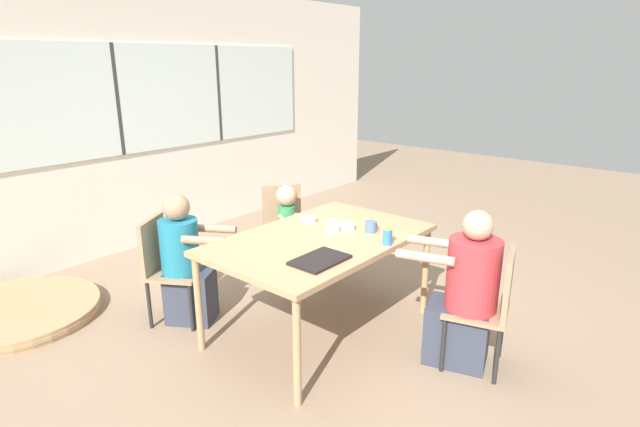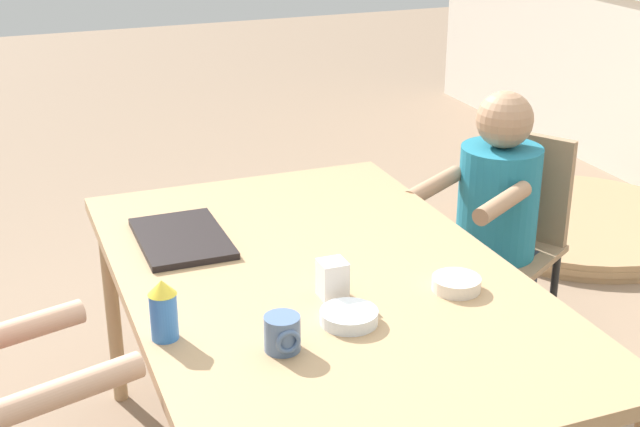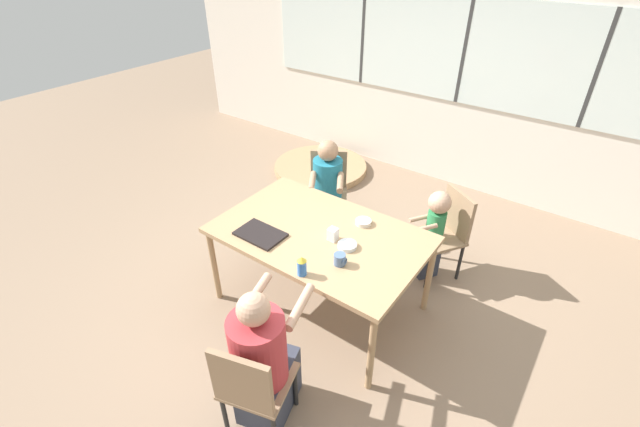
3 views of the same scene
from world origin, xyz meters
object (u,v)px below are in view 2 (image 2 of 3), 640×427
at_px(coffee_mug, 283,334).
at_px(milk_carton_small, 332,279).
at_px(bowl_cereal, 456,284).
at_px(sippy_cup, 163,309).
at_px(person_woman_green_shirt, 491,243).
at_px(bowl_white_shallow, 349,317).
at_px(chair_for_woman_green_shirt, 511,224).
at_px(folded_table_stack, 578,223).

height_order(coffee_mug, milk_carton_small, milk_carton_small).
bearing_deg(bowl_cereal, sippy_cup, -92.21).
xyz_separation_m(person_woman_green_shirt, milk_carton_small, (0.70, -0.92, 0.34)).
distance_m(bowl_white_shallow, bowl_cereal, 0.34).
xyz_separation_m(coffee_mug, sippy_cup, (-0.15, -0.24, 0.04)).
distance_m(sippy_cup, bowl_cereal, 0.77).
xyz_separation_m(person_woman_green_shirt, coffee_mug, (0.90, -1.13, 0.33)).
distance_m(person_woman_green_shirt, milk_carton_small, 1.20).
relative_size(chair_for_woman_green_shirt, sippy_cup, 5.51).
height_order(person_woman_green_shirt, milk_carton_small, person_woman_green_shirt).
distance_m(coffee_mug, sippy_cup, 0.29).
bearing_deg(chair_for_woman_green_shirt, sippy_cup, 87.02).
xyz_separation_m(coffee_mug, milk_carton_small, (-0.20, 0.21, 0.01)).
bearing_deg(milk_carton_small, person_woman_green_shirt, 127.04).
distance_m(chair_for_woman_green_shirt, folded_table_stack, 1.32).
xyz_separation_m(chair_for_woman_green_shirt, milk_carton_small, (0.78, -1.06, 0.32)).
relative_size(chair_for_woman_green_shirt, bowl_cereal, 6.55).
relative_size(person_woman_green_shirt, milk_carton_small, 10.39).
height_order(chair_for_woman_green_shirt, person_woman_green_shirt, person_woman_green_shirt).
bearing_deg(chair_for_woman_green_shirt, folded_table_stack, -82.28).
bearing_deg(folded_table_stack, chair_for_woman_green_shirt, -50.37).
bearing_deg(folded_table_stack, bowl_white_shallow, -49.81).
height_order(chair_for_woman_green_shirt, sippy_cup, sippy_cup).
xyz_separation_m(chair_for_woman_green_shirt, bowl_cereal, (0.86, -0.74, 0.28)).
xyz_separation_m(chair_for_woman_green_shirt, person_woman_green_shirt, (0.09, -0.14, -0.02)).
distance_m(chair_for_woman_green_shirt, coffee_mug, 1.64).
distance_m(sippy_cup, milk_carton_small, 0.45).
bearing_deg(bowl_cereal, bowl_white_shallow, -79.69).
xyz_separation_m(sippy_cup, milk_carton_small, (-0.05, 0.45, -0.03)).
relative_size(milk_carton_small, bowl_white_shallow, 0.71).
relative_size(coffee_mug, folded_table_stack, 0.07).
bearing_deg(bowl_cereal, folded_table_stack, 134.25).
bearing_deg(bowl_white_shallow, chair_for_woman_green_shirt, 130.67).
height_order(person_woman_green_shirt, bowl_cereal, person_woman_green_shirt).
height_order(milk_carton_small, folded_table_stack, milk_carton_small).
distance_m(chair_for_woman_green_shirt, milk_carton_small, 1.36).
relative_size(chair_for_woman_green_shirt, milk_carton_small, 8.34).
bearing_deg(bowl_white_shallow, milk_carton_small, 174.53).
bearing_deg(coffee_mug, person_woman_green_shirt, 128.57).
bearing_deg(bowl_cereal, person_woman_green_shirt, 142.15).
distance_m(chair_for_woman_green_shirt, sippy_cup, 1.76).
distance_m(coffee_mug, bowl_white_shallow, 0.20).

